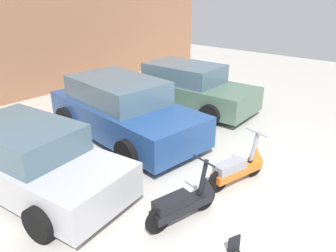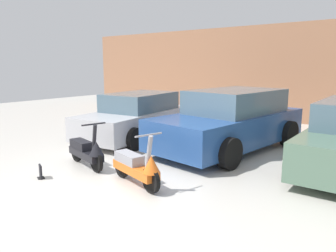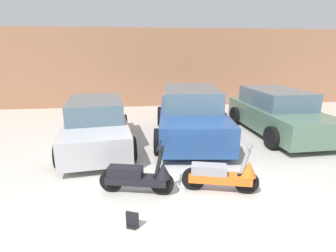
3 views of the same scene
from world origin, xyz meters
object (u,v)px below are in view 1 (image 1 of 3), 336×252
Objects in this scene: scooter_front_right at (240,166)px; car_rear_right at (189,88)px; placard_near_left_scooter at (234,245)px; car_rear_left at (31,160)px; scooter_front_left at (185,201)px; car_rear_center at (123,110)px.

scooter_front_right is 0.34× the size of car_rear_right.
scooter_front_right is 1.91m from placard_near_left_scooter.
car_rear_right reaches higher than car_rear_left.
scooter_front_right reaches higher than scooter_front_left.
placard_near_left_scooter is (1.03, -3.69, -0.51)m from car_rear_left.
scooter_front_right reaches higher than placard_near_left_scooter.
car_rear_right is (2.83, 0.06, -0.05)m from car_rear_center.
car_rear_center reaches higher than scooter_front_left.
car_rear_left is at bearing 125.86° from scooter_front_left.
car_rear_center is 4.61m from placard_near_left_scooter.
scooter_front_right is 3.92m from car_rear_left.
placard_near_left_scooter is (-0.12, -0.99, -0.23)m from scooter_front_left.
scooter_front_right is at bearing -42.17° from car_rear_right.
car_rear_center is at bearing 76.42° from scooter_front_left.
car_rear_center is (1.61, 3.24, 0.36)m from scooter_front_left.
car_rear_left reaches higher than placard_near_left_scooter.
car_rear_center is (2.76, 0.54, 0.09)m from car_rear_left.
car_rear_left is 3.86m from placard_near_left_scooter.
car_rear_left is at bearing -72.60° from car_rear_center.
scooter_front_right is at bearing 8.35° from scooter_front_left.
scooter_front_right is 0.35× the size of car_rear_left.
car_rear_right is (4.44, 3.30, 0.32)m from scooter_front_left.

